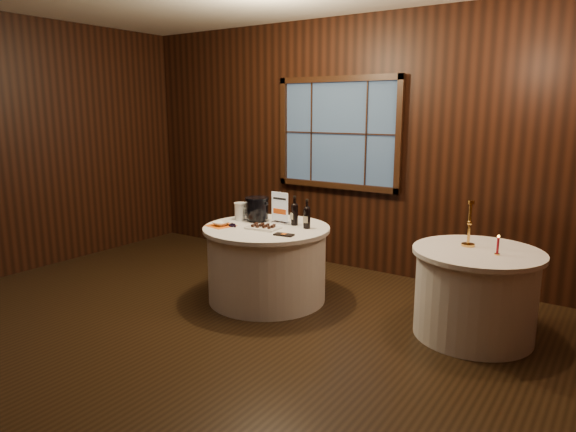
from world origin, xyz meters
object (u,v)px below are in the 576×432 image
Objects in this scene: brass_candlestick at (469,230)px; red_candle at (498,247)px; main_table at (267,263)px; chocolate_box at (284,235)px; port_bottle_right at (307,216)px; side_table at (475,293)px; sign_stand at (280,212)px; cracker_bowl at (221,223)px; glass_pitcher at (240,211)px; port_bottle_left at (295,213)px; chocolate_plate at (263,227)px; ice_bucket at (257,209)px; grape_bunch at (233,225)px.

red_candle is (0.27, -0.14, -0.08)m from brass_candlestick.
chocolate_box is (0.36, -0.21, 0.39)m from main_table.
main_table is 4.35× the size of port_bottle_right.
sign_stand reaches higher than side_table.
chocolate_box is 1.12× the size of cracker_bowl.
side_table is 5.80× the size of glass_pitcher.
port_bottle_left is 1.97m from red_candle.
red_candle is at bearing -20.72° from side_table.
chocolate_box is at bearing -18.90° from chocolate_plate.
chocolate_box is 0.85m from glass_pitcher.
red_candle is (2.40, 0.08, -0.07)m from ice_bucket.
red_candle is at bearing 6.27° from main_table.
port_bottle_left is 0.19m from port_bottle_right.
port_bottle_left is at bearing 8.92° from ice_bucket.
ice_bucket reaches higher than side_table.
chocolate_plate is at bearing -165.72° from brass_candlestick.
red_candle is (2.57, 0.47, 0.04)m from cracker_bowl.
ice_bucket is 0.38m from chocolate_plate.
ice_bucket is (-0.24, 0.16, 0.52)m from main_table.
port_bottle_right is at bearing -171.94° from brass_candlestick.
red_candle reaches higher than grape_bunch.
main_table is 0.65m from glass_pitcher.
glass_pitcher reaches higher than cracker_bowl.
sign_stand is 1.85× the size of chocolate_box.
port_bottle_left is (-1.81, -0.08, 0.51)m from side_table.
sign_stand reaches higher than ice_bucket.
grape_bunch is 0.83× the size of glass_pitcher.
ice_bucket is at bearing 140.73° from chocolate_box.
port_bottle_right reaches higher than grape_bunch.
red_candle reaches higher than chocolate_box.
main_table is 0.54m from sign_stand.
ice_bucket reaches higher than cracker_bowl.
side_table is 3.59× the size of port_bottle_left.
main_table is at bearing -164.78° from port_bottle_right.
side_table is 6.57× the size of cracker_bowl.
port_bottle_left is 1.83× the size of cracker_bowl.
side_table is 1.88m from port_bottle_left.
chocolate_box is 0.46× the size of brass_candlestick.
chocolate_plate is at bearing -87.16° from sign_stand.
glass_pitcher is 1.13× the size of cracker_bowl.
grape_bunch is at bearing -124.46° from sign_stand.
port_bottle_right is at bearing 5.81° from port_bottle_left.
glass_pitcher is at bearing -173.30° from brass_candlestick.
cracker_bowl is at bearing -162.71° from chocolate_plate.
ice_bucket is at bearing 136.91° from chocolate_plate.
grape_bunch is 0.38× the size of brass_candlestick.
grape_bunch is at bearing 15.11° from cracker_bowl.
chocolate_plate is (0.27, -0.25, -0.12)m from ice_bucket.
brass_candlestick reaches higher than chocolate_box.
port_bottle_left is (0.16, 0.02, 0.01)m from sign_stand.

